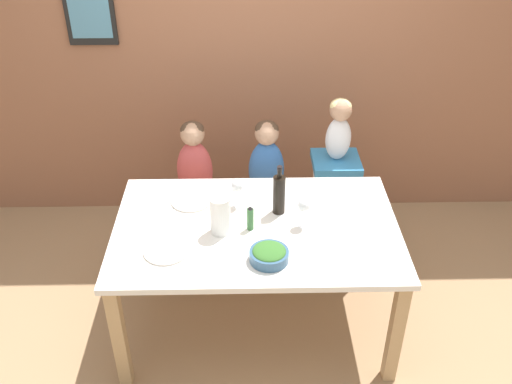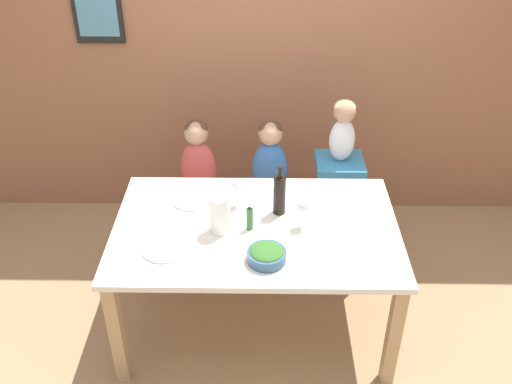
% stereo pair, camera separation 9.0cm
% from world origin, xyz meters
% --- Properties ---
extents(ground_plane, '(14.00, 14.00, 0.00)m').
position_xyz_m(ground_plane, '(0.00, 0.00, 0.00)').
color(ground_plane, '#9E7A56').
extents(wall_back, '(10.00, 0.09, 2.70)m').
position_xyz_m(wall_back, '(-0.00, 1.32, 1.35)').
color(wall_back, '#8E5B42').
rests_on(wall_back, ground_plane).
extents(dining_table, '(1.61, 1.01, 0.75)m').
position_xyz_m(dining_table, '(0.00, 0.00, 0.66)').
color(dining_table, white).
rests_on(dining_table, ground_plane).
extents(chair_far_left, '(0.38, 0.37, 0.44)m').
position_xyz_m(chair_far_left, '(-0.40, 0.75, 0.37)').
color(chair_far_left, silver).
rests_on(chair_far_left, ground_plane).
extents(chair_far_center, '(0.38, 0.37, 0.44)m').
position_xyz_m(chair_far_center, '(0.08, 0.75, 0.37)').
color(chair_far_center, silver).
rests_on(chair_far_center, ground_plane).
extents(chair_right_highchair, '(0.32, 0.31, 0.74)m').
position_xyz_m(chair_right_highchair, '(0.56, 0.75, 0.56)').
color(chair_right_highchair, silver).
rests_on(chair_right_highchair, ground_plane).
extents(person_child_left, '(0.24, 0.17, 0.58)m').
position_xyz_m(person_child_left, '(-0.40, 0.76, 0.75)').
color(person_child_left, '#C64C4C').
rests_on(person_child_left, chair_far_left).
extents(person_child_center, '(0.24, 0.17, 0.58)m').
position_xyz_m(person_child_center, '(0.08, 0.76, 0.75)').
color(person_child_center, '#3366B2').
rests_on(person_child_center, chair_far_center).
extents(person_baby_right, '(0.17, 0.15, 0.43)m').
position_xyz_m(person_baby_right, '(0.56, 0.76, 1.00)').
color(person_baby_right, silver).
rests_on(person_baby_right, chair_right_highchair).
extents(wine_bottle, '(0.07, 0.07, 0.31)m').
position_xyz_m(wine_bottle, '(0.13, 0.14, 0.88)').
color(wine_bottle, black).
rests_on(wine_bottle, dining_table).
extents(paper_towel_roll, '(0.11, 0.11, 0.22)m').
position_xyz_m(paper_towel_roll, '(-0.20, -0.04, 0.86)').
color(paper_towel_roll, white).
rests_on(paper_towel_roll, dining_table).
extents(wine_glass_near, '(0.07, 0.07, 0.18)m').
position_xyz_m(wine_glass_near, '(0.26, -0.00, 0.88)').
color(wine_glass_near, white).
rests_on(wine_glass_near, dining_table).
extents(wine_glass_far, '(0.07, 0.07, 0.18)m').
position_xyz_m(wine_glass_far, '(-0.11, 0.21, 0.88)').
color(wine_glass_far, white).
rests_on(wine_glass_far, dining_table).
extents(salad_bowl_large, '(0.21, 0.21, 0.08)m').
position_xyz_m(salad_bowl_large, '(0.06, -0.30, 0.79)').
color(salad_bowl_large, '#335675').
rests_on(salad_bowl_large, dining_table).
extents(dinner_plate_front_left, '(0.24, 0.24, 0.01)m').
position_xyz_m(dinner_plate_front_left, '(-0.48, -0.21, 0.76)').
color(dinner_plate_front_left, silver).
rests_on(dinner_plate_front_left, dining_table).
extents(dinner_plate_back_left, '(0.24, 0.24, 0.01)m').
position_xyz_m(dinner_plate_back_left, '(-0.38, 0.25, 0.76)').
color(dinner_plate_back_left, silver).
rests_on(dinner_plate_back_left, dining_table).
extents(condiment_bottle_hot_sauce, '(0.04, 0.04, 0.15)m').
position_xyz_m(condiment_bottle_hot_sauce, '(-0.03, -0.02, 0.82)').
color(condiment_bottle_hot_sauce, '#336633').
rests_on(condiment_bottle_hot_sauce, dining_table).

